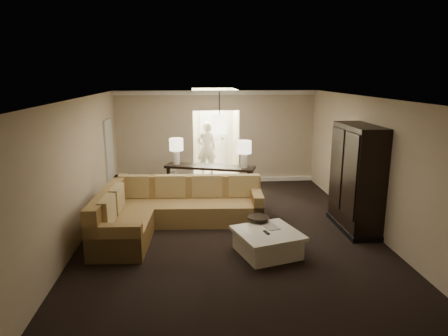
{
  "coord_description": "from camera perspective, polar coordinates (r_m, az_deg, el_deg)",
  "views": [
    {
      "loc": [
        -0.8,
        -7.98,
        3.25
      ],
      "look_at": [
        -0.0,
        1.2,
        1.09
      ],
      "focal_mm": 32.0,
      "sensor_mm": 36.0,
      "label": 1
    }
  ],
  "objects": [
    {
      "name": "table_lamp_right",
      "position": [
        10.21,
        2.91,
        2.62
      ],
      "size": [
        0.37,
        0.37,
        0.7
      ],
      "color": "white",
      "rests_on": "console_table"
    },
    {
      "name": "table_lamp_left",
      "position": [
        10.66,
        -6.83,
        2.99
      ],
      "size": [
        0.37,
        0.37,
        0.7
      ],
      "color": "white",
      "rests_on": "console_table"
    },
    {
      "name": "ground",
      "position": [
        8.65,
        0.72,
        -8.86
      ],
      "size": [
        8.0,
        8.0,
        0.0
      ],
      "primitive_type": "plane",
      "color": "black",
      "rests_on": "ground"
    },
    {
      "name": "crown_molding",
      "position": [
        11.97,
        -1.13,
        10.7
      ],
      "size": [
        6.0,
        0.1,
        0.12
      ],
      "primitive_type": "cube",
      "color": "white",
      "rests_on": "wall_back"
    },
    {
      "name": "sectional_sofa",
      "position": [
        8.74,
        -8.07,
        -5.98
      ],
      "size": [
        3.5,
        2.74,
        1.01
      ],
      "rotation": [
        0.0,
        0.0,
        -0.06
      ],
      "color": "brown",
      "rests_on": "ground"
    },
    {
      "name": "wall_left",
      "position": [
        8.48,
        -19.85,
        -0.2
      ],
      "size": [
        0.04,
        8.0,
        2.8
      ],
      "primitive_type": "cube",
      "color": "beige",
      "rests_on": "ground"
    },
    {
      "name": "drink_table",
      "position": [
        7.99,
        4.91,
        -7.94
      ],
      "size": [
        0.42,
        0.42,
        0.53
      ],
      "rotation": [
        0.0,
        0.0,
        -0.16
      ],
      "color": "black",
      "rests_on": "ground"
    },
    {
      "name": "console_table",
      "position": [
        10.58,
        -2.03,
        -1.64
      ],
      "size": [
        2.42,
        1.21,
        0.91
      ],
      "rotation": [
        0.0,
        0.0,
        -0.3
      ],
      "color": "black",
      "rests_on": "ground"
    },
    {
      "name": "pendant_light",
      "position": [
        10.79,
        -0.66,
        6.29
      ],
      "size": [
        0.38,
        0.38,
        1.09
      ],
      "color": "black",
      "rests_on": "ceiling"
    },
    {
      "name": "armoire",
      "position": [
        8.87,
        18.41,
        -1.67
      ],
      "size": [
        0.67,
        1.56,
        2.25
      ],
      "color": "black",
      "rests_on": "ground"
    },
    {
      "name": "person",
      "position": [
        13.07,
        -2.52,
        3.2
      ],
      "size": [
        0.8,
        0.62,
        1.97
      ],
      "primitive_type": "imported",
      "rotation": [
        0.0,
        0.0,
        3.37
      ],
      "color": "beige",
      "rests_on": "ground"
    },
    {
      "name": "baseboard",
      "position": [
        12.38,
        -1.07,
        -1.74
      ],
      "size": [
        6.0,
        0.1,
        0.12
      ],
      "primitive_type": "cube",
      "color": "white",
      "rests_on": "ground"
    },
    {
      "name": "side_door",
      "position": [
        11.22,
        -16.01,
        1.37
      ],
      "size": [
        0.05,
        0.9,
        2.1
      ],
      "primitive_type": "cube",
      "color": "silver",
      "rests_on": "ground"
    },
    {
      "name": "ceiling",
      "position": [
        8.03,
        0.78,
        9.98
      ],
      "size": [
        6.0,
        8.0,
        0.02
      ],
      "primitive_type": "cube",
      "color": "white",
      "rests_on": "wall_back"
    },
    {
      "name": "foyer",
      "position": [
        13.49,
        -1.5,
        4.88
      ],
      "size": [
        1.44,
        2.02,
        2.8
      ],
      "color": "white",
      "rests_on": "ground"
    },
    {
      "name": "wall_front",
      "position": [
        4.46,
        5.93,
        -11.38
      ],
      "size": [
        6.0,
        0.04,
        2.8
      ],
      "primitive_type": "cube",
      "color": "beige",
      "rests_on": "ground"
    },
    {
      "name": "coffee_table",
      "position": [
        7.56,
        6.23,
        -10.49
      ],
      "size": [
        1.36,
        1.36,
        0.46
      ],
      "rotation": [
        0.0,
        0.0,
        0.3
      ],
      "color": "silver",
      "rests_on": "ground"
    },
    {
      "name": "wall_right",
      "position": [
        9.03,
        20.06,
        0.56
      ],
      "size": [
        0.04,
        8.0,
        2.8
      ],
      "primitive_type": "cube",
      "color": "beige",
      "rests_on": "ground"
    },
    {
      "name": "wall_back",
      "position": [
        12.15,
        -1.12,
        4.43
      ],
      "size": [
        6.0,
        0.04,
        2.8
      ],
      "primitive_type": "cube",
      "color": "beige",
      "rests_on": "ground"
    }
  ]
}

